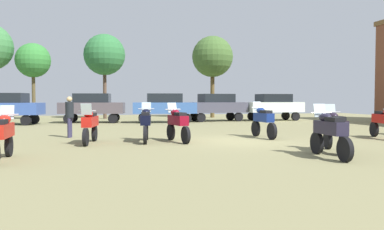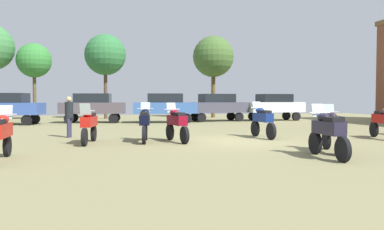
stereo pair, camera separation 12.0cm
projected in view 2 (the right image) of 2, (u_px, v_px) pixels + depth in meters
name	position (u px, v px, depth m)	size (l,w,h in m)	color
ground_plane	(238.00, 141.00, 14.77)	(44.00, 52.00, 0.02)	#7F7A51
motorcycle_1	(334.00, 129.00, 11.72)	(0.76, 2.04, 1.46)	black
motorcycle_2	(145.00, 123.00, 14.53)	(0.64, 2.13, 1.49)	black
motorcycle_3	(89.00, 124.00, 13.95)	(0.67, 2.21, 1.46)	black
motorcycle_4	(384.00, 121.00, 15.65)	(0.75, 2.23, 1.47)	black
motorcycle_5	(0.00, 134.00, 10.10)	(0.62, 2.18, 1.45)	black
motorcycle_8	(328.00, 131.00, 10.59)	(0.62, 2.16, 1.48)	black
motorcycle_9	(177.00, 123.00, 14.57)	(0.71, 2.12, 1.47)	black
motorcycle_10	(263.00, 120.00, 16.04)	(0.62, 2.15, 1.51)	black
car_1	(165.00, 106.00, 26.57)	(4.43, 2.13, 2.00)	black
car_2	(7.00, 106.00, 24.34)	(4.53, 2.45, 2.00)	black
car_3	(93.00, 106.00, 26.48)	(4.49, 2.33, 2.00)	black
car_4	(217.00, 105.00, 28.25)	(4.48, 2.29, 2.00)	black
car_5	(274.00, 105.00, 29.14)	(4.42, 2.11, 2.00)	black
person_1	(69.00, 114.00, 16.18)	(0.41, 0.41, 1.72)	#2F2C48
tree_1	(213.00, 57.00, 33.83)	(3.60, 3.60, 7.16)	brown
tree_3	(105.00, 55.00, 31.68)	(3.37, 3.37, 6.95)	brown
tree_4	(34.00, 61.00, 29.93)	(2.65, 2.65, 5.95)	brown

